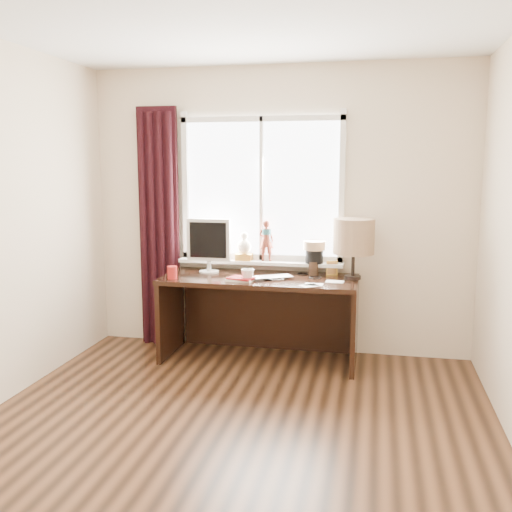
% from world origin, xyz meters
% --- Properties ---
extents(floor, '(3.50, 4.00, 0.00)m').
position_xyz_m(floor, '(0.00, 0.00, 0.00)').
color(floor, brown).
rests_on(floor, ground).
extents(ceiling, '(3.50, 4.00, 0.00)m').
position_xyz_m(ceiling, '(0.00, 0.00, 2.60)').
color(ceiling, white).
rests_on(ceiling, wall_back).
extents(wall_back, '(3.50, 0.00, 2.60)m').
position_xyz_m(wall_back, '(0.00, 2.00, 1.30)').
color(wall_back, beige).
rests_on(wall_back, ground).
extents(laptop, '(0.41, 0.37, 0.03)m').
position_xyz_m(laptop, '(0.03, 1.57, 0.76)').
color(laptop, silver).
rests_on(laptop, desk).
extents(mug, '(0.14, 0.14, 0.11)m').
position_xyz_m(mug, '(-0.16, 1.45, 0.81)').
color(mug, white).
rests_on(mug, desk).
extents(red_cup, '(0.08, 0.08, 0.11)m').
position_xyz_m(red_cup, '(-0.82, 1.41, 0.81)').
color(red_cup, maroon).
rests_on(red_cup, desk).
extents(window, '(1.52, 0.22, 1.40)m').
position_xyz_m(window, '(-0.13, 1.95, 1.31)').
color(window, white).
rests_on(window, ground).
extents(curtain, '(0.38, 0.09, 2.25)m').
position_xyz_m(curtain, '(-1.13, 1.91, 1.12)').
color(curtain, black).
rests_on(curtain, floor).
extents(desk, '(1.70, 0.70, 0.75)m').
position_xyz_m(desk, '(-0.10, 1.73, 0.51)').
color(desk, black).
rests_on(desk, floor).
extents(monitor, '(0.40, 0.18, 0.49)m').
position_xyz_m(monitor, '(-0.59, 1.75, 1.03)').
color(monitor, beige).
rests_on(monitor, desk).
extents(notebook_stack, '(0.25, 0.20, 0.03)m').
position_xyz_m(notebook_stack, '(-0.22, 1.44, 0.77)').
color(notebook_stack, beige).
rests_on(notebook_stack, desk).
extents(brush_holder, '(0.09, 0.09, 0.25)m').
position_xyz_m(brush_holder, '(0.35, 1.83, 0.81)').
color(brush_holder, black).
rests_on(brush_holder, desk).
extents(icon_frame, '(0.10, 0.04, 0.13)m').
position_xyz_m(icon_frame, '(0.51, 1.85, 0.81)').
color(icon_frame, gold).
rests_on(icon_frame, desk).
extents(table_lamp, '(0.35, 0.35, 0.52)m').
position_xyz_m(table_lamp, '(0.70, 1.72, 1.11)').
color(table_lamp, black).
rests_on(table_lamp, desk).
extents(loose_papers, '(0.36, 0.35, 0.00)m').
position_xyz_m(loose_papers, '(0.44, 1.45, 0.75)').
color(loose_papers, white).
rests_on(loose_papers, desk).
extents(desk_cables, '(0.52, 0.40, 0.01)m').
position_xyz_m(desk_cables, '(0.18, 1.68, 0.75)').
color(desk_cables, black).
rests_on(desk_cables, desk).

